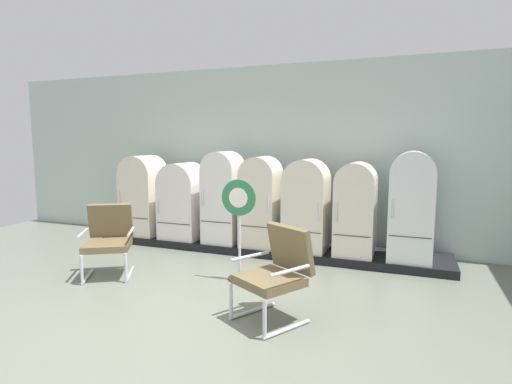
{
  "coord_description": "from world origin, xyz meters",
  "views": [
    {
      "loc": [
        2.33,
        -3.33,
        1.87
      ],
      "look_at": [
        -0.0,
        2.75,
        1.05
      ],
      "focal_mm": 28.36,
      "sensor_mm": 36.0,
      "label": 1
    }
  ],
  "objects_px": {
    "refrigerator_2": "(223,194)",
    "refrigerator_3": "(261,199)",
    "refrigerator_1": "(183,199)",
    "armchair_right": "(277,270)",
    "armchair_left": "(109,237)",
    "refrigerator_5": "(356,206)",
    "refrigerator_6": "(411,203)",
    "refrigerator_0": "(144,193)",
    "refrigerator_4": "(306,203)",
    "sign_stand": "(239,230)"
  },
  "relations": [
    {
      "from": "refrigerator_4",
      "to": "armchair_right",
      "type": "xyz_separation_m",
      "value": [
        0.27,
        -2.34,
        -0.36
      ]
    },
    {
      "from": "refrigerator_0",
      "to": "refrigerator_4",
      "type": "xyz_separation_m",
      "value": [
        3.12,
        -0.02,
        -0.01
      ]
    },
    {
      "from": "refrigerator_0",
      "to": "armchair_left",
      "type": "height_order",
      "value": "refrigerator_0"
    },
    {
      "from": "refrigerator_4",
      "to": "armchair_left",
      "type": "bearing_deg",
      "value": -142.75
    },
    {
      "from": "refrigerator_6",
      "to": "armchair_left",
      "type": "xyz_separation_m",
      "value": [
        -3.94,
        -1.83,
        -0.44
      ]
    },
    {
      "from": "refrigerator_0",
      "to": "refrigerator_3",
      "type": "xyz_separation_m",
      "value": [
        2.35,
        -0.02,
        0.02
      ]
    },
    {
      "from": "refrigerator_6",
      "to": "sign_stand",
      "type": "bearing_deg",
      "value": -147.11
    },
    {
      "from": "armchair_right",
      "to": "armchair_left",
      "type": "bearing_deg",
      "value": 168.7
    },
    {
      "from": "refrigerator_5",
      "to": "armchair_right",
      "type": "bearing_deg",
      "value": -101.84
    },
    {
      "from": "refrigerator_5",
      "to": "armchair_right",
      "type": "distance_m",
      "value": 2.45
    },
    {
      "from": "refrigerator_3",
      "to": "armchair_right",
      "type": "distance_m",
      "value": 2.58
    },
    {
      "from": "refrigerator_6",
      "to": "sign_stand",
      "type": "xyz_separation_m",
      "value": [
        -2.14,
        -1.39,
        -0.29
      ]
    },
    {
      "from": "refrigerator_0",
      "to": "armchair_right",
      "type": "height_order",
      "value": "refrigerator_0"
    },
    {
      "from": "refrigerator_0",
      "to": "sign_stand",
      "type": "relative_size",
      "value": 1.08
    },
    {
      "from": "armchair_right",
      "to": "refrigerator_2",
      "type": "bearing_deg",
      "value": 126.57
    },
    {
      "from": "refrigerator_6",
      "to": "refrigerator_5",
      "type": "bearing_deg",
      "value": 178.78
    },
    {
      "from": "refrigerator_6",
      "to": "sign_stand",
      "type": "height_order",
      "value": "refrigerator_6"
    },
    {
      "from": "refrigerator_1",
      "to": "sign_stand",
      "type": "distance_m",
      "value": 2.2
    },
    {
      "from": "refrigerator_3",
      "to": "refrigerator_4",
      "type": "bearing_deg",
      "value": 0.36
    },
    {
      "from": "refrigerator_1",
      "to": "armchair_right",
      "type": "xyz_separation_m",
      "value": [
        2.55,
        -2.36,
        -0.29
      ]
    },
    {
      "from": "armchair_left",
      "to": "refrigerator_2",
      "type": "bearing_deg",
      "value": 63.01
    },
    {
      "from": "refrigerator_5",
      "to": "armchair_right",
      "type": "relative_size",
      "value": 1.44
    },
    {
      "from": "refrigerator_5",
      "to": "armchair_left",
      "type": "xyz_separation_m",
      "value": [
        -3.14,
        -1.85,
        -0.34
      ]
    },
    {
      "from": "refrigerator_5",
      "to": "armchair_left",
      "type": "distance_m",
      "value": 3.66
    },
    {
      "from": "refrigerator_0",
      "to": "refrigerator_2",
      "type": "relative_size",
      "value": 0.94
    },
    {
      "from": "refrigerator_1",
      "to": "armchair_right",
      "type": "bearing_deg",
      "value": -42.8
    },
    {
      "from": "refrigerator_5",
      "to": "sign_stand",
      "type": "distance_m",
      "value": 1.95
    },
    {
      "from": "refrigerator_2",
      "to": "refrigerator_5",
      "type": "bearing_deg",
      "value": 1.2
    },
    {
      "from": "refrigerator_3",
      "to": "sign_stand",
      "type": "relative_size",
      "value": 1.09
    },
    {
      "from": "refrigerator_2",
      "to": "refrigerator_1",
      "type": "bearing_deg",
      "value": 177.88
    },
    {
      "from": "refrigerator_0",
      "to": "refrigerator_5",
      "type": "height_order",
      "value": "refrigerator_0"
    },
    {
      "from": "refrigerator_3",
      "to": "refrigerator_5",
      "type": "distance_m",
      "value": 1.54
    },
    {
      "from": "refrigerator_2",
      "to": "refrigerator_3",
      "type": "xyz_separation_m",
      "value": [
        0.69,
        0.0,
        -0.04
      ]
    },
    {
      "from": "refrigerator_5",
      "to": "refrigerator_6",
      "type": "distance_m",
      "value": 0.8
    },
    {
      "from": "refrigerator_5",
      "to": "sign_stand",
      "type": "bearing_deg",
      "value": -133.82
    },
    {
      "from": "refrigerator_3",
      "to": "refrigerator_4",
      "type": "relative_size",
      "value": 1.02
    },
    {
      "from": "refrigerator_4",
      "to": "refrigerator_0",
      "type": "bearing_deg",
      "value": 179.68
    },
    {
      "from": "refrigerator_6",
      "to": "armchair_left",
      "type": "relative_size",
      "value": 1.62
    },
    {
      "from": "armchair_left",
      "to": "refrigerator_5",
      "type": "bearing_deg",
      "value": 30.44
    },
    {
      "from": "refrigerator_2",
      "to": "refrigerator_5",
      "type": "height_order",
      "value": "refrigerator_2"
    },
    {
      "from": "refrigerator_2",
      "to": "refrigerator_6",
      "type": "xyz_separation_m",
      "value": [
        3.02,
        0.03,
        0.02
      ]
    },
    {
      "from": "refrigerator_6",
      "to": "armchair_right",
      "type": "xyz_separation_m",
      "value": [
        -1.29,
        -2.36,
        -0.44
      ]
    },
    {
      "from": "refrigerator_2",
      "to": "refrigerator_3",
      "type": "distance_m",
      "value": 0.69
    },
    {
      "from": "refrigerator_1",
      "to": "armchair_left",
      "type": "distance_m",
      "value": 1.86
    },
    {
      "from": "refrigerator_1",
      "to": "refrigerator_5",
      "type": "bearing_deg",
      "value": 0.31
    },
    {
      "from": "refrigerator_2",
      "to": "armchair_left",
      "type": "height_order",
      "value": "refrigerator_2"
    },
    {
      "from": "refrigerator_1",
      "to": "refrigerator_4",
      "type": "relative_size",
      "value": 0.93
    },
    {
      "from": "armchair_left",
      "to": "armchair_right",
      "type": "relative_size",
      "value": 1.0
    },
    {
      "from": "refrigerator_3",
      "to": "refrigerator_5",
      "type": "xyz_separation_m",
      "value": [
        1.54,
        0.04,
        -0.04
      ]
    },
    {
      "from": "refrigerator_5",
      "to": "armchair_left",
      "type": "bearing_deg",
      "value": -149.56
    }
  ]
}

